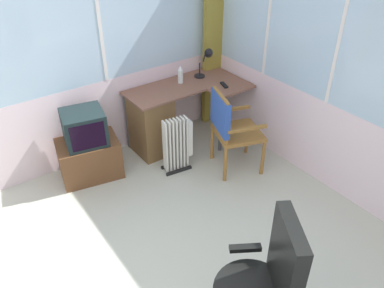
{
  "coord_description": "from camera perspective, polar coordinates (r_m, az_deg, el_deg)",
  "views": [
    {
      "loc": [
        -0.8,
        -1.56,
        2.71
      ],
      "look_at": [
        0.99,
        0.91,
        0.68
      ],
      "focal_mm": 36.38,
      "sensor_mm": 36.0,
      "label": 1
    }
  ],
  "objects": [
    {
      "name": "east_window_panel",
      "position": [
        3.78,
        25.52,
        7.77
      ],
      "size": [
        0.07,
        4.41,
        2.52
      ],
      "color": "silver",
      "rests_on": "ground"
    },
    {
      "name": "curtain_corner",
      "position": [
        4.97,
        3.29,
        16.02
      ],
      "size": [
        0.3,
        0.08,
        2.42
      ],
      "primitive_type": "cube",
      "rotation": [
        0.0,
        0.0,
        -0.02
      ],
      "color": "olive",
      "rests_on": "ground"
    },
    {
      "name": "wooden_armchair",
      "position": [
        4.18,
        5.28,
        3.07
      ],
      "size": [
        0.62,
        0.61,
        0.94
      ],
      "color": "olive",
      "rests_on": "ground"
    },
    {
      "name": "spray_bottle",
      "position": [
        4.66,
        -1.7,
        10.13
      ],
      "size": [
        0.06,
        0.06,
        0.22
      ],
      "color": "silver",
      "rests_on": "desk"
    },
    {
      "name": "desk",
      "position": [
        4.62,
        -5.27,
        3.58
      ],
      "size": [
        1.39,
        0.8,
        0.75
      ],
      "color": "brown",
      "rests_on": "ground"
    },
    {
      "name": "north_window_panel",
      "position": [
        4.15,
        -22.78,
        10.51
      ],
      "size": [
        4.59,
        0.07,
        2.52
      ],
      "color": "silver",
      "rests_on": "ground"
    },
    {
      "name": "tv_on_stand",
      "position": [
        4.33,
        -15.02,
        -0.64
      ],
      "size": [
        0.72,
        0.56,
        0.8
      ],
      "color": "brown",
      "rests_on": "ground"
    },
    {
      "name": "office_chair",
      "position": [
        2.62,
        10.86,
        -19.16
      ],
      "size": [
        0.6,
        0.62,
        1.12
      ],
      "color": "#B7B7BF",
      "rests_on": "ground"
    },
    {
      "name": "desk_lamp",
      "position": [
        4.78,
        2.27,
        12.36
      ],
      "size": [
        0.23,
        0.2,
        0.35
      ],
      "color": "black",
      "rests_on": "desk"
    },
    {
      "name": "space_heater",
      "position": [
        4.3,
        -2.07,
        -0.01
      ],
      "size": [
        0.36,
        0.21,
        0.65
      ],
      "color": "silver",
      "rests_on": "ground"
    },
    {
      "name": "tv_remote",
      "position": [
        4.63,
        4.73,
        8.63
      ],
      "size": [
        0.09,
        0.16,
        0.02
      ],
      "primitive_type": "cube",
      "rotation": [
        0.0,
        0.0,
        -0.3
      ],
      "color": "black",
      "rests_on": "desk"
    }
  ]
}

